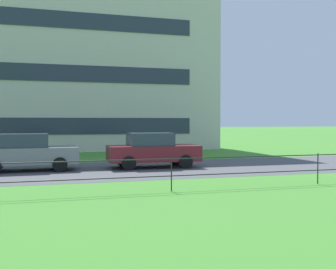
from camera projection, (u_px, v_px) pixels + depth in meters
street_strip at (72, 171)px, 16.82m from camera, size 80.00×6.89×0.01m
park_fence at (84, 171)px, 11.29m from camera, size 35.01×0.04×1.00m
car_grey_left at (27, 152)px, 16.99m from camera, size 4.03×1.86×1.54m
car_maroon_far_right at (153, 150)px, 18.22m from camera, size 4.04×1.89×1.54m
apartment_building_background at (5, 29)px, 30.69m from camera, size 30.58×10.55×17.80m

